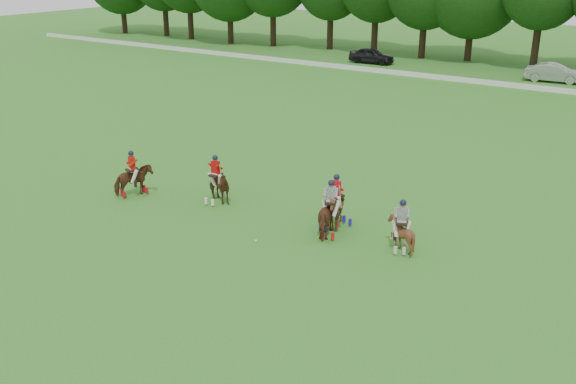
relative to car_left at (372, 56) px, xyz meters
The scene contains 10 objects.
ground 44.92m from the car_left, 71.14° to the right, with size 180.00×180.00×0.00m, color #2D6E1F.
boundary_rail 15.21m from the car_left, 17.22° to the right, with size 120.00×0.10×0.44m, color white.
car_left is the anchor object (origin of this frame).
car_mid 17.60m from the car_left, ahead, with size 1.68×4.81×1.58m, color #A6A6AB.
polo_red_a 40.34m from the car_left, 79.24° to the right, with size 1.47×1.93×2.20m.
polo_red_b 39.76m from the car_left, 73.52° to the right, with size 1.60×1.40×2.25m.
polo_red_c 41.47m from the car_left, 65.41° to the right, with size 1.85×1.94×2.39m.
polo_stripe_a 42.09m from the car_left, 65.62° to the right, with size 1.54×2.14×2.35m.
polo_stripe_b 43.20m from the car_left, 61.90° to the right, with size 1.47×1.55×2.09m.
polo_ball 43.34m from the car_left, 69.36° to the right, with size 0.09×0.09×0.09m, color white.
Camera 1 is at (14.55, -16.53, 10.86)m, focal length 40.00 mm.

